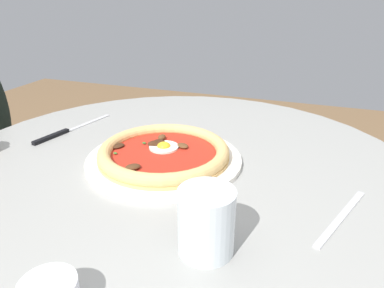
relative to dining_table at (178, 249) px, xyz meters
name	(u,v)px	position (x,y,z in m)	size (l,w,h in m)	color
dining_table	(178,249)	(0.00, 0.00, 0.00)	(0.92, 0.92, 0.75)	#999993
pizza_on_plate	(165,153)	(-0.03, 0.00, 0.22)	(0.30, 0.30, 0.03)	white
water_glass	(206,225)	(0.12, -0.21, 0.24)	(0.07, 0.07, 0.09)	silver
steak_knife	(63,132)	(-0.30, 0.05, 0.21)	(0.06, 0.22, 0.01)	silver
fork_utensil	(341,217)	(0.29, -0.08, 0.21)	(0.08, 0.17, 0.00)	#BCBCC1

